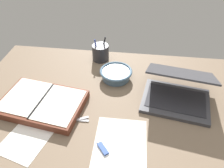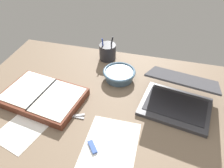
{
  "view_description": "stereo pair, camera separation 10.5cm",
  "coord_description": "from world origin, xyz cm",
  "px_view_note": "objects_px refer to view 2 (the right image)",
  "views": [
    {
      "loc": [
        10.66,
        -69.26,
        77.2
      ],
      "look_at": [
        0.65,
        10.2,
        9.0
      ],
      "focal_mm": 35.0,
      "sensor_mm": 36.0,
      "label": 1
    },
    {
      "loc": [
        20.98,
        -67.26,
        77.2
      ],
      "look_at": [
        0.65,
        10.2,
        9.0
      ],
      "focal_mm": 35.0,
      "sensor_mm": 36.0,
      "label": 2
    }
  ],
  "objects_px": {
    "laptop": "(178,97)",
    "planner": "(43,97)",
    "bowl": "(119,74)",
    "scissors": "(63,116)",
    "pen_cup": "(108,52)"
  },
  "relations": [
    {
      "from": "laptop",
      "to": "planner",
      "type": "xyz_separation_m",
      "value": [
        -0.63,
        -0.13,
        -0.03
      ]
    },
    {
      "from": "bowl",
      "to": "scissors",
      "type": "xyz_separation_m",
      "value": [
        -0.18,
        -0.33,
        -0.03
      ]
    },
    {
      "from": "bowl",
      "to": "scissors",
      "type": "bearing_deg",
      "value": -118.45
    },
    {
      "from": "pen_cup",
      "to": "scissors",
      "type": "height_order",
      "value": "pen_cup"
    },
    {
      "from": "planner",
      "to": "bowl",
      "type": "bearing_deg",
      "value": 47.26
    },
    {
      "from": "laptop",
      "to": "scissors",
      "type": "bearing_deg",
      "value": -147.58
    },
    {
      "from": "laptop",
      "to": "pen_cup",
      "type": "height_order",
      "value": "laptop"
    },
    {
      "from": "scissors",
      "to": "pen_cup",
      "type": "bearing_deg",
      "value": 68.43
    },
    {
      "from": "laptop",
      "to": "pen_cup",
      "type": "distance_m",
      "value": 0.52
    },
    {
      "from": "bowl",
      "to": "planner",
      "type": "bearing_deg",
      "value": -141.32
    },
    {
      "from": "pen_cup",
      "to": "laptop",
      "type": "bearing_deg",
      "value": -35.27
    },
    {
      "from": "pen_cup",
      "to": "planner",
      "type": "bearing_deg",
      "value": -115.72
    },
    {
      "from": "pen_cup",
      "to": "scissors",
      "type": "bearing_deg",
      "value": -97.57
    },
    {
      "from": "bowl",
      "to": "pen_cup",
      "type": "bearing_deg",
      "value": 123.16
    },
    {
      "from": "bowl",
      "to": "pen_cup",
      "type": "xyz_separation_m",
      "value": [
        -0.11,
        0.17,
        0.02
      ]
    }
  ]
}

